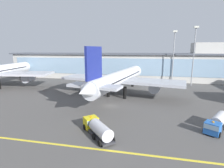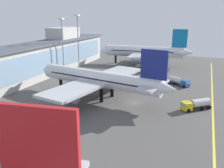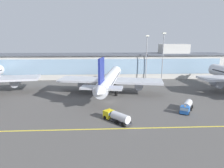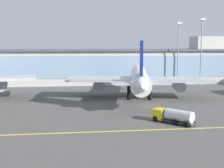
{
  "view_description": "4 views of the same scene",
  "coord_description": "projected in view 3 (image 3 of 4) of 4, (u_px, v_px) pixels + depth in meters",
  "views": [
    {
      "loc": [
        10.29,
        -46.36,
        15.93
      ],
      "look_at": [
        -1.35,
        9.41,
        4.53
      ],
      "focal_mm": 27.62,
      "sensor_mm": 36.0,
      "label": 1
    },
    {
      "loc": [
        -65.77,
        -18.55,
        25.63
      ],
      "look_at": [
        -0.23,
        7.01,
        5.27
      ],
      "focal_mm": 38.73,
      "sensor_mm": 36.0,
      "label": 2
    },
    {
      "loc": [
        -2.48,
        -70.08,
        22.86
      ],
      "look_at": [
        1.53,
        8.86,
        4.8
      ],
      "focal_mm": 32.41,
      "sensor_mm": 36.0,
      "label": 3
    },
    {
      "loc": [
        -18.18,
        -75.58,
        15.69
      ],
      "look_at": [
        -7.89,
        7.24,
        4.96
      ],
      "focal_mm": 48.71,
      "sensor_mm": 36.0,
      "label": 4
    }
  ],
  "objects": [
    {
      "name": "terminal_building",
      "position": [
        109.0,
        65.0,
        117.65
      ],
      "size": [
        136.91,
        14.0,
        19.29
      ],
      "color": "beige",
      "rests_on": "ground"
    },
    {
      "name": "airliner_near_right",
      "position": [
        110.0,
        79.0,
        83.65
      ],
      "size": [
        43.93,
        50.35,
        16.69
      ],
      "rotation": [
        0.0,
        0.0,
        1.38
      ],
      "color": "black",
      "rests_on": "ground"
    },
    {
      "name": "taxiway_centreline_stripe",
      "position": [
        112.0,
        129.0,
        52.02
      ],
      "size": [
        149.98,
        0.5,
        0.01
      ],
      "primitive_type": "cube",
      "color": "yellow",
      "rests_on": "ground"
    },
    {
      "name": "service_truck_far",
      "position": [
        116.0,
        116.0,
        56.28
      ],
      "size": [
        7.8,
        8.39,
        2.9
      ],
      "rotation": [
        0.0,
        0.0,
        2.29
      ],
      "color": "black",
      "rests_on": "ground"
    },
    {
      "name": "fuel_tanker_truck",
      "position": [
        187.0,
        107.0,
        64.22
      ],
      "size": [
        6.92,
        8.93,
        2.9
      ],
      "rotation": [
        0.0,
        0.0,
        4.15
      ],
      "color": "black",
      "rests_on": "ground"
    },
    {
      "name": "ground_plane",
      "position": [
        109.0,
        102.0,
        73.44
      ],
      "size": [
        187.47,
        187.47,
        0.0
      ],
      "primitive_type": "plane",
      "color": "#514F4C"
    },
    {
      "name": "apron_light_mast_west",
      "position": [
        147.0,
        51.0,
        107.74
      ],
      "size": [
        1.8,
        1.8,
        24.27
      ],
      "color": "gray",
      "rests_on": "ground"
    },
    {
      "name": "apron_light_mast_centre",
      "position": [
        163.0,
        50.0,
        105.05
      ],
      "size": [
        1.8,
        1.8,
        25.58
      ],
      "color": "gray",
      "rests_on": "ground"
    }
  ]
}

